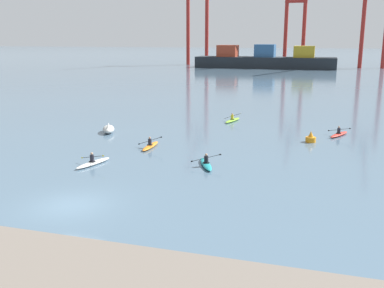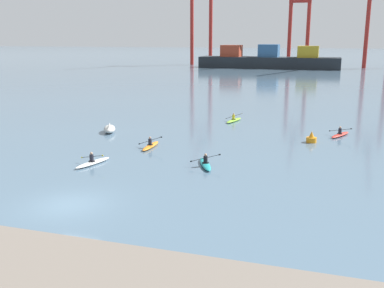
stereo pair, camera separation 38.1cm
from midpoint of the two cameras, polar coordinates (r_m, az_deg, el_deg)
ground_plane at (r=25.62m, az=-15.61°, el=-7.60°), size 800.00×800.00×0.00m
container_barge at (r=139.44m, az=9.20°, el=10.59°), size 41.99×8.45×7.08m
gantry_crane_west at (r=154.79m, az=0.58°, el=16.76°), size 7.79×17.96×34.85m
gantry_crane_west_mid at (r=151.04m, az=13.04°, el=15.81°), size 6.92×17.20×30.70m
gantry_crane_east_mid at (r=146.58m, az=22.47°, el=15.69°), size 7.72×21.48×34.07m
capsized_dinghy at (r=44.03m, az=-10.89°, el=1.89°), size 2.09×2.82×0.76m
channel_buoy at (r=40.64m, az=14.69°, el=0.74°), size 0.90×0.90×1.00m
kayak_white at (r=33.14m, az=-12.87°, el=-2.32°), size 2.20×3.44×0.95m
kayak_red at (r=44.02m, az=18.06°, el=1.22°), size 2.05×3.33×0.95m
kayak_teal at (r=32.03m, az=1.46°, el=-2.53°), size 2.06×3.34×0.95m
kayak_orange at (r=37.54m, az=-5.65°, el=-0.20°), size 2.18×3.42×1.05m
kayak_lime at (r=49.32m, az=4.99°, el=3.09°), size 2.12×3.45×1.06m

